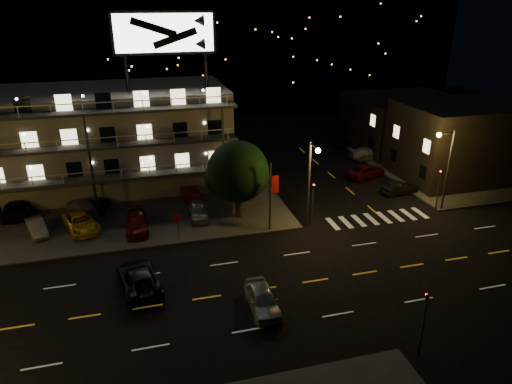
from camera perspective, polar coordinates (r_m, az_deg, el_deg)
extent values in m
plane|color=black|center=(32.75, -2.61, -12.53)|extent=(140.00, 140.00, 0.00)
cube|color=#343331|center=(50.59, -23.45, -1.06)|extent=(44.00, 24.00, 0.15)
cube|color=#343331|center=(61.18, 21.51, 3.24)|extent=(16.00, 24.00, 0.15)
cube|color=gray|center=(52.26, -19.43, 6.05)|extent=(28.00, 12.00, 10.00)
cube|color=gray|center=(51.11, -20.21, 11.68)|extent=(28.00, 12.00, 0.50)
cube|color=#343331|center=(46.27, -19.60, 1.50)|extent=(28.00, 1.80, 0.25)
cube|color=#343331|center=(45.28, -20.13, 5.28)|extent=(28.00, 1.80, 0.25)
cube|color=#343331|center=(44.50, -20.69, 9.20)|extent=(28.00, 1.80, 0.25)
cylinder|color=black|center=(48.62, -15.89, 14.09)|extent=(0.36, 0.36, 3.50)
cylinder|color=black|center=(49.19, -6.25, 14.88)|extent=(0.36, 0.36, 3.50)
cube|color=black|center=(48.37, -11.40, 18.93)|extent=(10.20, 0.50, 4.20)
cube|color=#EEE3CA|center=(48.07, -11.37, 18.91)|extent=(9.60, 0.06, 3.60)
cube|color=black|center=(57.00, 24.40, 5.84)|extent=(14.00, 10.00, 8.50)
cube|color=black|center=(66.54, 17.99, 8.30)|extent=(14.00, 12.00, 7.00)
cube|color=black|center=(96.56, -12.24, 18.22)|extent=(120.00, 20.00, 24.00)
cylinder|color=#2D2D30|center=(40.06, 6.63, 0.78)|extent=(0.20, 0.20, 8.00)
cylinder|color=#2D2D30|center=(38.10, 7.32, 5.64)|extent=(0.12, 1.80, 0.12)
sphere|color=yellow|center=(37.42, 7.76, 5.14)|extent=(0.44, 0.44, 0.44)
cylinder|color=#2D2D30|center=(46.81, 22.84, 2.37)|extent=(0.20, 0.20, 8.00)
cylinder|color=#2D2D30|center=(45.26, 22.75, 6.80)|extent=(1.80, 0.12, 0.12)
sphere|color=yellow|center=(44.81, 21.91, 6.65)|extent=(0.44, 0.44, 0.44)
cylinder|color=#2D2D30|center=(41.27, 7.04, -1.89)|extent=(0.14, 0.14, 3.60)
imported|color=black|center=(40.37, 7.19, 1.08)|extent=(0.20, 0.16, 1.00)
sphere|color=#FF0C0C|center=(40.31, 7.25, 0.88)|extent=(0.14, 0.14, 0.14)
cylinder|color=#2D2D30|center=(28.53, 20.07, -15.72)|extent=(0.14, 0.14, 3.60)
imported|color=black|center=(27.21, 20.73, -11.90)|extent=(0.20, 0.16, 1.00)
sphere|color=#FF0C0C|center=(27.34, 20.56, -11.94)|extent=(0.14, 0.14, 0.14)
cylinder|color=#2D2D30|center=(47.41, 21.81, -0.08)|extent=(0.14, 0.14, 3.60)
imported|color=black|center=(46.63, 22.22, 2.53)|extent=(0.16, 0.20, 1.00)
sphere|color=#FF0C0C|center=(46.59, 22.08, 2.40)|extent=(0.14, 0.14, 0.14)
cylinder|color=#2D2D30|center=(39.38, 1.77, -0.74)|extent=(0.16, 0.16, 6.40)
cube|color=#B30D0C|center=(39.04, 2.42, 0.95)|extent=(0.60, 0.04, 1.60)
cylinder|color=#2D2D30|center=(39.14, -9.69, -4.64)|extent=(0.08, 0.08, 2.20)
cylinder|color=#B30D0C|center=(38.63, -9.79, -3.29)|extent=(0.91, 0.04, 0.91)
cylinder|color=black|center=(42.40, -2.22, -1.55)|extent=(0.54, 0.54, 2.60)
sphere|color=black|center=(41.17, -2.28, 2.58)|extent=(5.63, 5.63, 5.63)
sphere|color=black|center=(41.56, -4.15, 1.77)|extent=(3.47, 3.47, 3.47)
sphere|color=black|center=(41.19, -0.52, 1.96)|extent=(3.25, 3.25, 3.25)
imported|color=#95949A|center=(44.05, -25.75, -3.97)|extent=(2.49, 3.99, 1.24)
imported|color=gold|center=(43.21, -21.11, -3.54)|extent=(3.95, 5.65, 1.43)
imported|color=#580C10|center=(41.64, -14.67, -3.74)|extent=(1.96, 4.75, 1.37)
imported|color=#95949A|center=(42.78, -7.26, -2.40)|extent=(1.75, 4.06, 1.37)
imported|color=black|center=(48.71, -27.72, -1.73)|extent=(2.90, 5.33, 1.42)
imported|color=#95949A|center=(46.27, -20.98, -1.79)|extent=(3.73, 5.22, 1.40)
imported|color=black|center=(46.43, -19.11, -1.53)|extent=(2.20, 3.92, 1.26)
imported|color=#580C10|center=(47.17, -8.34, -0.03)|extent=(2.11, 4.18, 1.32)
imported|color=black|center=(50.44, 17.53, 0.45)|extent=(4.02, 1.73, 1.29)
imported|color=#580C10|center=(54.36, 13.52, 2.58)|extent=(5.66, 4.08, 1.43)
imported|color=#95949A|center=(60.58, 14.05, 4.68)|extent=(5.51, 2.79, 1.53)
imported|color=black|center=(64.88, 11.18, 5.99)|extent=(3.89, 2.18, 1.25)
imported|color=#95949A|center=(30.87, 0.78, -13.25)|extent=(1.86, 4.47, 1.51)
imported|color=black|center=(33.87, -14.40, -10.42)|extent=(3.47, 5.91, 1.54)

